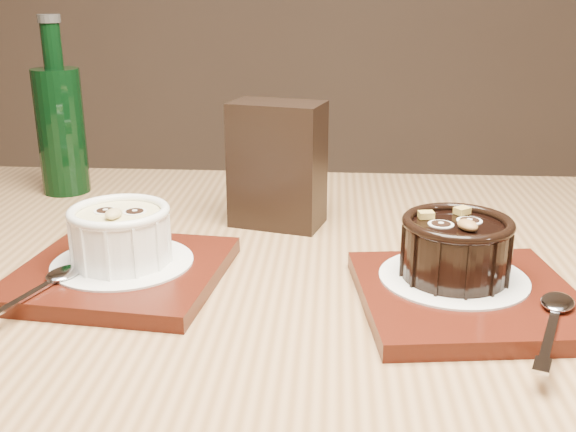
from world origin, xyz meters
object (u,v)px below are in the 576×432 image
(condiment_stand, at_px, (277,165))
(tray_left, at_px, (122,273))
(ramekin_white, at_px, (120,232))
(tray_right, at_px, (468,297))
(table, at_px, (282,371))
(green_bottle, at_px, (61,126))
(ramekin_dark, at_px, (456,245))

(condiment_stand, bearing_deg, tray_left, -130.81)
(ramekin_white, xyz_separation_m, tray_right, (0.31, -0.05, -0.04))
(table, relative_size, ramekin_white, 13.37)
(tray_right, bearing_deg, table, 166.53)
(condiment_stand, distance_m, green_bottle, 0.31)
(ramekin_white, distance_m, green_bottle, 0.32)
(tray_left, xyz_separation_m, green_bottle, (-0.15, 0.29, 0.08))
(ramekin_white, xyz_separation_m, condiment_stand, (0.14, 0.16, 0.02))
(green_bottle, bearing_deg, tray_left, -62.82)
(table, bearing_deg, tray_right, -13.47)
(ramekin_dark, bearing_deg, ramekin_white, 154.30)
(table, relative_size, condiment_stand, 8.84)
(condiment_stand, bearing_deg, ramekin_white, -131.62)
(tray_left, distance_m, tray_right, 0.31)
(ramekin_white, bearing_deg, tray_left, -91.18)
(tray_left, height_order, condiment_stand, condiment_stand)
(tray_right, height_order, ramekin_dark, ramekin_dark)
(table, height_order, green_bottle, green_bottle)
(table, xyz_separation_m, ramekin_dark, (0.15, -0.02, 0.14))
(table, xyz_separation_m, tray_right, (0.16, -0.04, 0.10))
(tray_left, relative_size, green_bottle, 0.79)
(table, xyz_separation_m, condiment_stand, (-0.01, 0.17, 0.16))
(tray_left, bearing_deg, tray_right, -8.43)
(tray_right, bearing_deg, ramekin_white, 170.64)
(table, bearing_deg, ramekin_white, 175.15)
(tray_left, height_order, green_bottle, green_bottle)
(ramekin_white, bearing_deg, tray_right, -5.41)
(ramekin_white, relative_size, tray_right, 0.51)
(table, bearing_deg, green_bottle, 135.25)
(ramekin_dark, bearing_deg, tray_left, 155.26)
(tray_right, xyz_separation_m, green_bottle, (-0.45, 0.33, 0.08))
(tray_right, relative_size, condiment_stand, 1.29)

